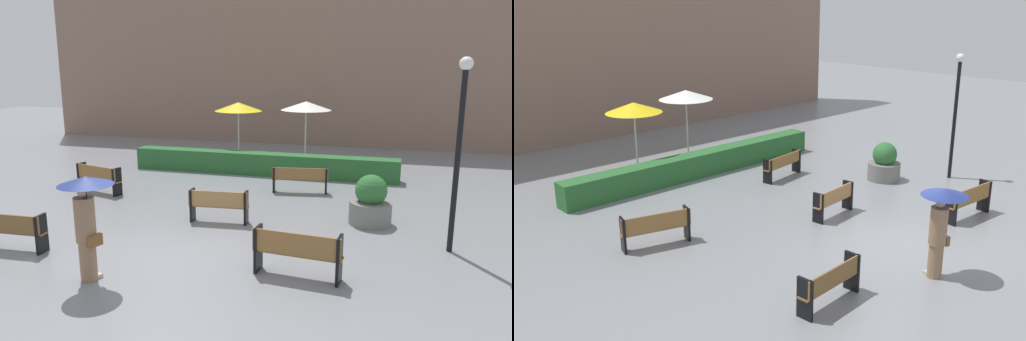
% 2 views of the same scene
% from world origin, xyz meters
% --- Properties ---
extents(ground_plane, '(60.00, 60.00, 0.00)m').
position_xyz_m(ground_plane, '(0.00, 0.00, 0.00)').
color(ground_plane, gray).
extents(bench_far_left, '(1.77, 0.79, 0.89)m').
position_xyz_m(bench_far_left, '(-4.38, 4.43, 0.52)').
color(bench_far_left, olive).
rests_on(bench_far_left, ground).
extents(bench_near_left, '(1.69, 0.47, 0.86)m').
position_xyz_m(bench_near_left, '(-3.40, -0.39, 0.50)').
color(bench_near_left, brown).
rests_on(bench_near_left, ground).
extents(bench_mid_center, '(1.58, 0.47, 0.86)m').
position_xyz_m(bench_mid_center, '(0.37, 2.68, 0.51)').
color(bench_mid_center, '#9E7242').
rests_on(bench_mid_center, ground).
extents(bench_back_row, '(1.80, 0.60, 0.83)m').
position_xyz_m(bench_back_row, '(1.83, 6.18, 0.50)').
color(bench_back_row, olive).
rests_on(bench_back_row, ground).
extents(bench_near_right, '(1.77, 0.53, 0.94)m').
position_xyz_m(bench_near_right, '(2.98, -0.02, 0.55)').
color(bench_near_right, olive).
rests_on(bench_near_right, ground).
extents(pedestrian_with_umbrella, '(1.02, 1.02, 2.06)m').
position_xyz_m(pedestrian_with_umbrella, '(-0.78, -1.22, 1.36)').
color(pedestrian_with_umbrella, '#8C6B4C').
rests_on(pedestrian_with_umbrella, ground).
extents(planter_pot, '(1.09, 1.09, 1.30)m').
position_xyz_m(planter_pot, '(4.16, 3.69, 0.55)').
color(planter_pot, slate).
rests_on(planter_pot, ground).
extents(lamp_post, '(0.28, 0.28, 4.20)m').
position_xyz_m(lamp_post, '(5.96, 2.25, 2.55)').
color(lamp_post, black).
rests_on(lamp_post, ground).
extents(patio_umbrella_yellow, '(1.92, 1.92, 2.52)m').
position_xyz_m(patio_umbrella_yellow, '(-1.49, 10.06, 2.34)').
color(patio_umbrella_yellow, silver).
rests_on(patio_umbrella_yellow, ground).
extents(patio_umbrella_white, '(2.04, 2.04, 2.56)m').
position_xyz_m(patio_umbrella_white, '(1.16, 10.74, 2.38)').
color(patio_umbrella_white, silver).
rests_on(patio_umbrella_white, ground).
extents(hedge_strip, '(9.97, 0.70, 0.80)m').
position_xyz_m(hedge_strip, '(-0.05, 8.40, 0.40)').
color(hedge_strip, '#28602D').
rests_on(hedge_strip, ground).
extents(building_facade, '(28.00, 1.20, 9.16)m').
position_xyz_m(building_facade, '(0.00, 16.00, 4.58)').
color(building_facade, '#846656').
rests_on(building_facade, ground).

